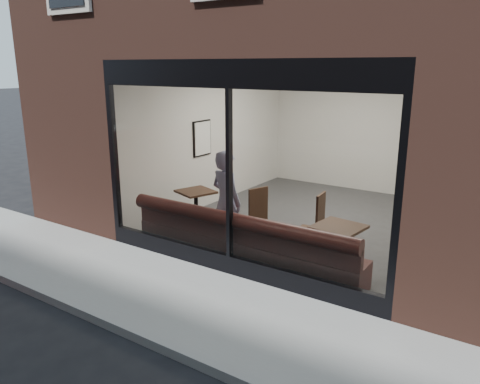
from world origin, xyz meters
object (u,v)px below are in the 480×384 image
Objects in this scene: banquette at (244,251)px; person at (226,202)px; cafe_table_right at (339,227)px; cafe_chair_left at (252,222)px; cafe_table_left at (196,192)px; cafe_chair_right at (309,230)px.

person reaches higher than banquette.
cafe_chair_left is at bearing 160.28° from cafe_table_right.
banquette is at bearing -28.75° from cafe_table_left.
person reaches higher than cafe_chair_left.
banquette is 2.06m from cafe_table_left.
cafe_chair_right is at bearing 134.76° from cafe_table_right.
cafe_chair_right is at bearing -149.55° from cafe_chair_left.
cafe_table_right is (3.11, -0.41, 0.00)m from cafe_table_left.
person reaches higher than cafe_table_right.
cafe_table_right is 1.61× the size of cafe_chair_left.
banquette is 5.83× the size of cafe_table_right.
cafe_table_left is 0.92× the size of cafe_table_right.
cafe_table_left is (-1.18, 0.64, -0.14)m from person.
cafe_chair_right is at bearing 72.56° from banquette.
cafe_table_right is 1.37m from cafe_chair_right.
person is 4.26× the size of cafe_chair_right.
cafe_table_left is at bearing 6.82° from cafe_chair_right.
cafe_chair_right is (1.03, 1.14, -0.64)m from person.
person is at bearing -173.17° from cafe_table_right.
person is 4.16× the size of cafe_chair_left.
banquette is 9.63× the size of cafe_chair_right.
banquette reaches higher than cafe_chair_left.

